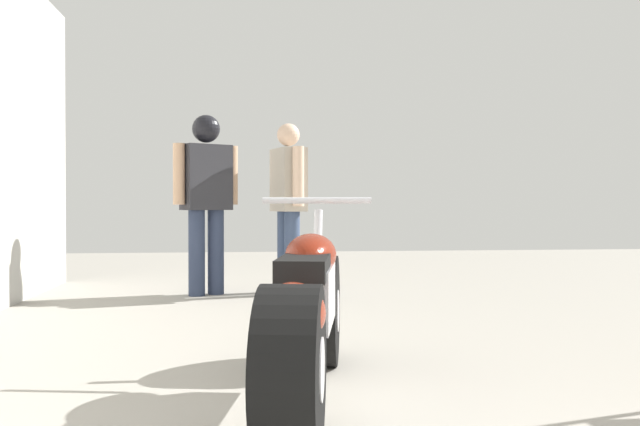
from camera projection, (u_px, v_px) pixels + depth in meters
name	position (u px, v px, depth m)	size (l,w,h in m)	color
ground_plane	(364.00, 349.00, 4.32)	(17.69, 17.69, 0.00)	#9E998E
motorcycle_maroon_cruiser	(306.00, 318.00, 3.16)	(0.69, 2.00, 0.93)	black
mechanic_in_blue	(288.00, 197.00, 7.02)	(0.36, 0.68, 1.70)	#384766
mechanic_with_helmet	(206.00, 187.00, 6.88)	(0.66, 0.44, 1.77)	#2D3851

